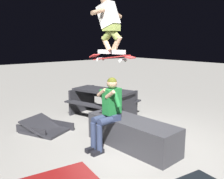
% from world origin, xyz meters
% --- Properties ---
extents(ground_plane, '(40.00, 40.00, 0.00)m').
position_xyz_m(ground_plane, '(0.00, 0.00, 0.00)').
color(ground_plane, gray).
extents(ledge_box_main, '(2.00, 0.73, 0.56)m').
position_xyz_m(ledge_box_main, '(0.12, 0.14, 0.28)').
color(ledge_box_main, '#38383D').
rests_on(ledge_box_main, ground).
extents(person_sitting_on_ledge, '(0.59, 0.76, 1.39)m').
position_xyz_m(person_sitting_on_ledge, '(0.39, 0.54, 0.79)').
color(person_sitting_on_ledge, '#2D3856').
rests_on(person_sitting_on_ledge, ground).
extents(skateboard, '(1.04, 0.40, 0.14)m').
position_xyz_m(skateboard, '(0.59, 0.28, 1.75)').
color(skateboard, '#B72D2D').
extents(skater_airborne, '(0.64, 0.88, 1.12)m').
position_xyz_m(skater_airborne, '(0.65, 0.29, 2.44)').
color(skater_airborne, white).
extents(kicker_ramp, '(1.18, 1.09, 0.38)m').
position_xyz_m(kicker_ramp, '(2.04, 1.08, 0.06)').
color(kicker_ramp, '#28282D').
rests_on(kicker_ramp, ground).
extents(picnic_table_back, '(2.00, 1.75, 0.75)m').
position_xyz_m(picnic_table_back, '(2.15, -0.73, 0.50)').
color(picnic_table_back, '#28282D').
rests_on(picnic_table_back, ground).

